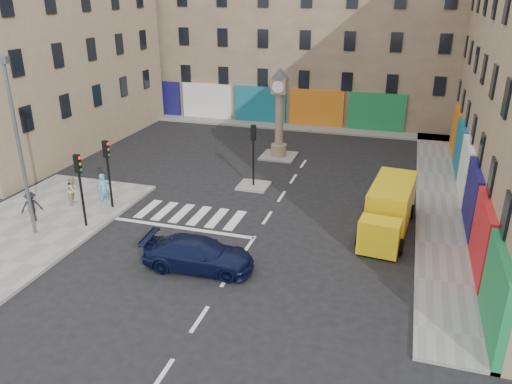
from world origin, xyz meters
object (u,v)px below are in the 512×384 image
at_px(traffic_light_left_far, 108,163).
at_px(lamp_post, 18,140).
at_px(clock_pillar, 279,107).
at_px(pedestrian_blue, 104,190).
at_px(pedestrian_dark, 31,207).
at_px(yellow_van, 389,208).
at_px(navy_sedan, 199,254).
at_px(traffic_light_left_near, 80,179).
at_px(traffic_light_island, 253,145).
at_px(pedestrian_tan, 73,190).

xyz_separation_m(traffic_light_left_far, lamp_post, (-1.90, -3.80, 2.17)).
bearing_deg(lamp_post, traffic_light_left_far, 63.43).
bearing_deg(clock_pillar, pedestrian_blue, -121.13).
height_order(lamp_post, pedestrian_dark, lamp_post).
bearing_deg(yellow_van, pedestrian_dark, -159.37).
relative_size(navy_sedan, pedestrian_blue, 2.66).
xyz_separation_m(traffic_light_left_near, pedestrian_blue, (-0.50, 2.53, -1.58)).
distance_m(traffic_light_left_far, yellow_van, 14.56).
height_order(traffic_light_island, pedestrian_tan, traffic_light_island).
xyz_separation_m(clock_pillar, pedestrian_dark, (-9.17, -14.10, -2.61)).
height_order(clock_pillar, pedestrian_tan, clock_pillar).
height_order(traffic_light_left_far, pedestrian_dark, traffic_light_left_far).
bearing_deg(traffic_light_left_near, traffic_light_island, 51.07).
xyz_separation_m(traffic_light_left_far, pedestrian_blue, (-0.50, 0.13, -1.58)).
distance_m(clock_pillar, pedestrian_dark, 17.02).
bearing_deg(pedestrian_blue, yellow_van, -51.10).
bearing_deg(pedestrian_tan, pedestrian_blue, -89.35).
relative_size(pedestrian_blue, pedestrian_dark, 1.13).
relative_size(yellow_van, pedestrian_blue, 3.55).
bearing_deg(traffic_light_left_near, pedestrian_blue, 101.25).
bearing_deg(yellow_van, navy_sedan, -134.62).
bearing_deg(pedestrian_dark, navy_sedan, -54.24).
bearing_deg(navy_sedan, traffic_light_left_near, 70.67).
xyz_separation_m(traffic_light_left_far, traffic_light_island, (6.30, 5.40, -0.03)).
bearing_deg(traffic_light_island, lamp_post, -131.71).
bearing_deg(traffic_light_island, yellow_van, -23.46).
bearing_deg(yellow_van, clock_pillar, 135.97).
xyz_separation_m(traffic_light_left_far, yellow_van, (14.35, 1.90, -1.51)).
relative_size(traffic_light_left_near, clock_pillar, 0.61).
distance_m(traffic_light_island, clock_pillar, 6.07).
xyz_separation_m(navy_sedan, pedestrian_tan, (-9.09, 4.08, 0.26)).
height_order(pedestrian_blue, pedestrian_dark, pedestrian_blue).
bearing_deg(pedestrian_tan, clock_pillar, -47.20).
distance_m(traffic_light_left_far, pedestrian_dark, 4.29).
distance_m(traffic_light_island, yellow_van, 8.90).
bearing_deg(lamp_post, pedestrian_tan, 94.88).
distance_m(traffic_light_island, pedestrian_dark, 12.35).
relative_size(traffic_light_left_far, navy_sedan, 0.78).
bearing_deg(navy_sedan, lamp_post, 82.85).
height_order(traffic_light_island, clock_pillar, clock_pillar).
distance_m(traffic_light_island, navy_sedan, 9.91).
xyz_separation_m(traffic_light_left_near, pedestrian_tan, (-2.21, 2.18, -1.67)).
bearing_deg(traffic_light_island, pedestrian_dark, -138.54).
distance_m(lamp_post, pedestrian_blue, 5.61).
bearing_deg(pedestrian_tan, navy_sedan, -125.18).
bearing_deg(pedestrian_dark, traffic_light_left_near, -38.88).
relative_size(traffic_light_left_far, pedestrian_tan, 2.32).
bearing_deg(traffic_light_left_near, yellow_van, 16.70).
xyz_separation_m(traffic_light_island, pedestrian_dark, (-9.17, -8.10, -1.65)).
xyz_separation_m(traffic_light_left_near, yellow_van, (14.35, 4.30, -1.51)).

